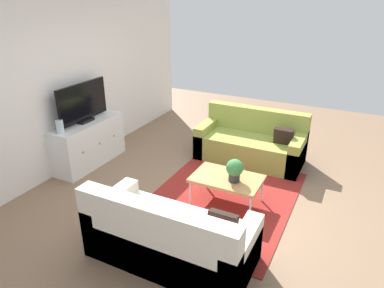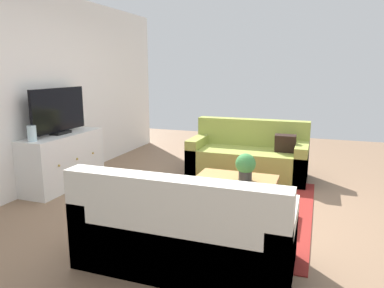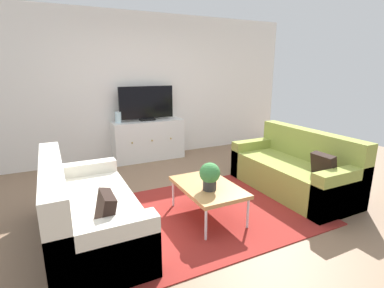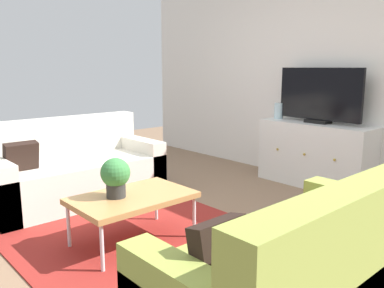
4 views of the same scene
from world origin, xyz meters
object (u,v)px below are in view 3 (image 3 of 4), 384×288
couch_right_side (296,171)px  glass_vase (118,117)px  couch_left_side (83,215)px  tv_console (148,140)px  potted_plant (210,175)px  flat_screen_tv (146,103)px  coffee_table (208,188)px

couch_right_side → glass_vase: (-1.96, 2.37, 0.56)m
couch_left_side → tv_console: 2.79m
potted_plant → glass_vase: 2.67m
potted_plant → flat_screen_tv: size_ratio=0.30×
couch_left_side → glass_vase: bearing=68.9°
couch_left_side → couch_right_side: same height
couch_right_side → potted_plant: couch_right_side is taller
potted_plant → tv_console: tv_console is taller
couch_left_side → coffee_table: size_ratio=1.90×
potted_plant → glass_vase: glass_vase is taller
coffee_table → potted_plant: potted_plant is taller
tv_console → coffee_table: bearing=-92.3°
couch_right_side → tv_console: couch_right_side is taller
coffee_table → tv_console: (0.10, 2.50, 0.01)m
potted_plant → glass_vase: (-0.40, 2.62, 0.28)m
tv_console → couch_left_side: bearing=-121.6°
couch_left_side → tv_console: bearing=58.4°
flat_screen_tv → glass_vase: (-0.54, -0.02, -0.22)m
tv_console → flat_screen_tv: 0.70m
potted_plant → tv_console: 2.63m
couch_left_side → potted_plant: (1.31, -0.25, 0.29)m
couch_left_side → couch_right_side: (2.87, 0.00, 0.00)m
tv_console → couch_right_side: bearing=-59.3°
coffee_table → flat_screen_tv: bearing=87.8°
couch_right_side → tv_console: size_ratio=1.33×
couch_right_side → tv_console: bearing=120.7°
tv_console → flat_screen_tv: size_ratio=1.29×
flat_screen_tv → glass_vase: size_ratio=5.15×
flat_screen_tv → coffee_table: bearing=-92.2°
potted_plant → tv_console: size_ratio=0.23×
glass_vase → potted_plant: bearing=-81.3°
couch_left_side → potted_plant: couch_left_side is taller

